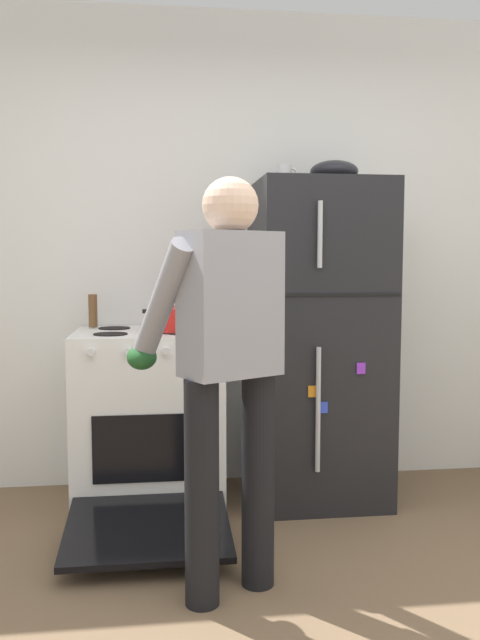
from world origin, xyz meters
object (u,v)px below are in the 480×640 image
refrigerator (318,342)px  pepper_mill (93,311)px  stove_range (149,420)px  mixing_bowl (334,172)px  red_pot (179,319)px  coffee_mug (285,174)px  person_cook (226,351)px

refrigerator → pepper_mill: bearing=170.6°
pepper_mill → stove_range: bearing=-36.0°
refrigerator → mixing_bowl: bearing=0.2°
refrigerator → red_pot: size_ratio=4.60×
refrigerator → coffee_mug: size_ratio=15.25×
person_cook → pepper_mill: bearing=117.2°
stove_range → red_pot: 0.56m
person_cook → stove_range: bearing=107.7°
stove_range → mixing_bowl: bearing=1.0°
person_cook → pepper_mill: size_ratio=8.97×
red_pot → person_cook: bearing=-80.9°
refrigerator → person_cook: (-0.60, -0.98, 0.10)m
person_cook → coffee_mug: bearing=67.6°
pepper_mill → refrigerator: bearing=-9.4°
stove_range → person_cook: size_ratio=0.77×
stove_range → coffee_mug: 1.50m
pepper_mill → coffee_mug: bearing=-8.2°
stove_range → red_pot: bearing=-11.3°
refrigerator → person_cook: refrigerator is taller
refrigerator → coffee_mug: 0.92m
refrigerator → mixing_bowl: 0.91m
person_cook → red_pot: 0.95m
refrigerator → mixing_bowl: mixing_bowl is taller
red_pot → pepper_mill: pepper_mill is taller
refrigerator → pepper_mill: (-1.21, 0.20, 0.17)m
pepper_mill → mixing_bowl: mixing_bowl is taller
mixing_bowl → coffee_mug: bearing=169.0°
refrigerator → pepper_mill: refrigerator is taller
refrigerator → stove_range: 1.00m
coffee_mug → refrigerator: bearing=-15.8°
pepper_mill → red_pot: bearing=-28.5°
refrigerator → coffee_mug: coffee_mug is taller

